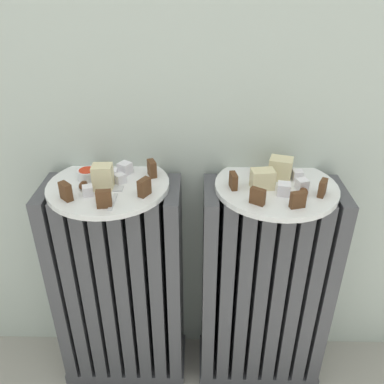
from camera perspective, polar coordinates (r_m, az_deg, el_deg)
The scene contains 30 objects.
radiator_left at distance 1.06m, azimuth -10.07°, elevation -13.24°, with size 0.32×0.15×0.57m.
radiator_right at distance 1.05m, azimuth 10.12°, elevation -13.49°, with size 0.32×0.15×0.57m.
plate_left at distance 0.89m, azimuth -11.70°, elevation 0.90°, with size 0.26×0.26×0.01m, color white.
plate_right at distance 0.88m, azimuth 11.78°, elevation 0.68°, with size 0.26×0.26×0.01m, color white.
dark_cake_slice_left_0 at distance 0.83m, azimuth -17.42°, elevation 0.08°, with size 0.03×0.01×0.04m, color #56351E.
dark_cake_slice_left_1 at distance 0.79m, azimuth -12.35°, elevation -0.95°, with size 0.03×0.01×0.04m, color #56351E.
dark_cake_slice_left_2 at distance 0.82m, azimuth -6.77°, elevation 0.67°, with size 0.03×0.01×0.04m, color #56351E.
dark_cake_slice_left_3 at distance 0.89m, azimuth -5.68°, elevation 3.33°, with size 0.03×0.01×0.04m, color #56351E.
marble_cake_slice_left_0 at distance 0.86m, azimuth -12.49°, elevation 2.12°, with size 0.04×0.04×0.05m, color beige.
turkish_delight_left_0 at distance 0.91m, azimuth -9.45°, elevation 3.34°, with size 0.03×0.03×0.03m, color white.
turkish_delight_left_1 at distance 0.88m, azimuth -10.15°, elevation 1.89°, with size 0.02×0.02×0.02m, color white.
turkish_delight_left_2 at distance 0.84m, azimuth -14.52°, elevation 0.19°, with size 0.02×0.02×0.02m, color white.
turkish_delight_left_3 at distance 0.89m, azimuth -11.23°, elevation 2.42°, with size 0.02×0.02×0.02m, color white.
medjool_date_left_0 at distance 0.87m, azimuth -15.13°, elevation 0.95°, with size 0.03×0.02×0.02m, color #4C2814.
medjool_date_left_1 at distance 0.95m, azimuth -12.48°, elevation 3.62°, with size 0.03×0.02×0.01m, color #4C2814.
medjool_date_left_2 at distance 0.82m, azimuth -12.71°, elevation -0.49°, with size 0.03×0.02×0.02m, color #4C2814.
jam_bowl_left at distance 0.91m, azimuth -14.54°, elevation 2.51°, with size 0.04×0.04×0.02m.
dark_cake_slice_right_0 at distance 0.84m, azimuth 5.87°, elevation 1.58°, with size 0.03×0.01×0.03m, color #56351E.
dark_cake_slice_right_1 at distance 0.79m, azimuth 9.25°, elevation -0.62°, with size 0.03×0.01×0.03m, color #56351E.
dark_cake_slice_right_2 at distance 0.80m, azimuth 14.74°, elevation -1.07°, with size 0.03×0.01×0.03m, color #56351E.
dark_cake_slice_right_3 at distance 0.85m, azimuth 17.97°, elevation 0.56°, with size 0.03×0.01×0.03m, color #56351E.
marble_cake_slice_right_0 at distance 0.85m, azimuth 9.93°, elevation 1.82°, with size 0.05×0.03×0.04m, color beige.
marble_cake_slice_right_1 at distance 0.90m, azimuth 12.40°, elevation 3.27°, with size 0.05×0.04×0.05m, color beige.
turkish_delight_right_0 at distance 0.87m, azimuth 15.28°, elevation 1.05°, with size 0.02×0.02×0.02m, color white.
turkish_delight_right_1 at distance 0.84m, azimuth 12.83°, elevation 0.42°, with size 0.03×0.03×0.03m, color white.
turkish_delight_right_2 at distance 0.91m, azimuth 14.70°, elevation 2.32°, with size 0.02×0.02×0.02m, color white.
medjool_date_right_0 at distance 0.91m, azimuth 9.00°, elevation 2.94°, with size 0.03×0.02×0.02m, color #4C2814.
medjool_date_right_1 at distance 0.94m, azimuth 12.33°, elevation 3.44°, with size 0.03×0.02×0.02m, color #4C2814.
medjool_date_right_2 at distance 0.85m, azimuth 15.52°, elevation 0.01°, with size 0.03×0.02×0.01m, color #4C2814.
fork at distance 0.83m, azimuth -10.78°, elevation -0.48°, with size 0.02×0.10×0.00m.
Camera 1 is at (0.01, -0.48, 0.99)m, focal length 37.75 mm.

